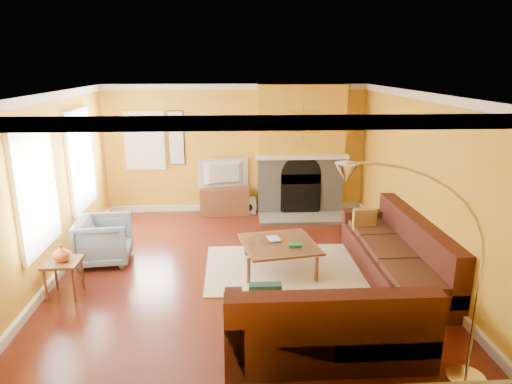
{
  "coord_description": "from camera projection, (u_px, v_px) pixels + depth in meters",
  "views": [
    {
      "loc": [
        -0.12,
        -6.58,
        3.09
      ],
      "look_at": [
        0.28,
        0.4,
        1.12
      ],
      "focal_mm": 32.0,
      "sensor_mm": 36.0,
      "label": 1
    }
  ],
  "objects": [
    {
      "name": "subwoofer",
      "position": [
        248.0,
        205.0,
        9.83
      ],
      "size": [
        0.31,
        0.31,
        0.31
      ],
      "primitive_type": "cube",
      "color": "white",
      "rests_on": "floor"
    },
    {
      "name": "wall_right",
      "position": [
        420.0,
        182.0,
        6.95
      ],
      "size": [
        0.02,
        6.0,
        2.7
      ],
      "primitive_type": "cube",
      "color": "gold",
      "rests_on": "ground"
    },
    {
      "name": "arc_lamp",
      "position": [
        416.0,
        281.0,
        4.26
      ],
      "size": [
        1.43,
        0.36,
        2.26
      ],
      "primitive_type": null,
      "color": "silver",
      "rests_on": "floor"
    },
    {
      "name": "book",
      "position": [
        268.0,
        239.0,
        7.13
      ],
      "size": [
        0.22,
        0.27,
        0.02
      ],
      "primitive_type": "imported",
      "rotation": [
        0.0,
        0.0,
        0.19
      ],
      "color": "white",
      "rests_on": "coffee_table"
    },
    {
      "name": "wall_back",
      "position": [
        236.0,
        149.0,
        9.69
      ],
      "size": [
        5.5,
        0.02,
        2.7
      ],
      "primitive_type": "cube",
      "color": "gold",
      "rests_on": "ground"
    },
    {
      "name": "ceiling",
      "position": [
        238.0,
        92.0,
        6.43
      ],
      "size": [
        5.5,
        6.0,
        0.02
      ],
      "primitive_type": "cube",
      "color": "white",
      "rests_on": "ground"
    },
    {
      "name": "crown_molding",
      "position": [
        238.0,
        97.0,
        6.45
      ],
      "size": [
        5.5,
        6.0,
        0.12
      ],
      "primitive_type": null,
      "color": "white",
      "rests_on": "ceiling"
    },
    {
      "name": "side_table",
      "position": [
        64.0,
        278.0,
        6.26
      ],
      "size": [
        0.47,
        0.47,
        0.51
      ],
      "primitive_type": null,
      "rotation": [
        0.0,
        0.0,
        0.01
      ],
      "color": "brown",
      "rests_on": "floor"
    },
    {
      "name": "armchair",
      "position": [
        104.0,
        240.0,
        7.28
      ],
      "size": [
        0.89,
        0.86,
        0.75
      ],
      "primitive_type": "imported",
      "rotation": [
        0.0,
        0.0,
        1.65
      ],
      "color": "gray",
      "rests_on": "floor"
    },
    {
      "name": "rug",
      "position": [
        283.0,
        268.0,
        7.16
      ],
      "size": [
        2.4,
        1.8,
        0.02
      ],
      "primitive_type": "cube",
      "color": "beige",
      "rests_on": "floor"
    },
    {
      "name": "floor",
      "position": [
        240.0,
        268.0,
        7.17
      ],
      "size": [
        5.5,
        6.0,
        0.02
      ],
      "primitive_type": "cube",
      "color": "maroon",
      "rests_on": "ground"
    },
    {
      "name": "media_console",
      "position": [
        225.0,
        201.0,
        9.72
      ],
      "size": [
        1.03,
        0.46,
        0.57
      ],
      "primitive_type": "cube",
      "color": "brown",
      "rests_on": "floor"
    },
    {
      "name": "window_left_far",
      "position": [
        35.0,
        189.0,
        6.03
      ],
      "size": [
        0.06,
        1.22,
        1.72
      ],
      "primitive_type": "cube",
      "color": "white",
      "rests_on": "wall_left"
    },
    {
      "name": "tv",
      "position": [
        224.0,
        174.0,
        9.56
      ],
      "size": [
        1.08,
        0.35,
        0.62
      ],
      "primitive_type": "imported",
      "rotation": [
        0.0,
        0.0,
        3.34
      ],
      "color": "black",
      "rests_on": "media_console"
    },
    {
      "name": "wall_art",
      "position": [
        176.0,
        138.0,
        9.52
      ],
      "size": [
        0.34,
        0.04,
        1.14
      ],
      "primitive_type": "cube",
      "color": "white",
      "rests_on": "wall_back"
    },
    {
      "name": "sectional_sofa",
      "position": [
        333.0,
        262.0,
        6.3
      ],
      "size": [
        2.96,
        3.71,
        0.9
      ],
      "primitive_type": null,
      "color": "#481E17",
      "rests_on": "floor"
    },
    {
      "name": "wall_front",
      "position": [
        247.0,
        274.0,
        3.91
      ],
      "size": [
        5.5,
        0.02,
        2.7
      ],
      "primitive_type": "cube",
      "color": "gold",
      "rests_on": "ground"
    },
    {
      "name": "fireplace",
      "position": [
        300.0,
        150.0,
        9.57
      ],
      "size": [
        1.8,
        0.4,
        2.7
      ],
      "primitive_type": null,
      "color": "gray",
      "rests_on": "floor"
    },
    {
      "name": "hearth",
      "position": [
        303.0,
        218.0,
        9.4
      ],
      "size": [
        1.8,
        0.7,
        0.06
      ],
      "primitive_type": "cube",
      "color": "gray",
      "rests_on": "floor"
    },
    {
      "name": "wall_left",
      "position": [
        50.0,
        188.0,
        6.65
      ],
      "size": [
        0.02,
        6.0,
        2.7
      ],
      "primitive_type": "cube",
      "color": "gold",
      "rests_on": "ground"
    },
    {
      "name": "mantel",
      "position": [
        302.0,
        157.0,
        9.36
      ],
      "size": [
        1.92,
        0.22,
        0.08
      ],
      "primitive_type": "cube",
      "color": "white",
      "rests_on": "fireplace"
    },
    {
      "name": "sunburst",
      "position": [
        303.0,
        123.0,
        9.18
      ],
      "size": [
        0.7,
        0.04,
        0.7
      ],
      "primitive_type": null,
      "color": "olive",
      "rests_on": "fireplace"
    },
    {
      "name": "vase",
      "position": [
        61.0,
        253.0,
        6.16
      ],
      "size": [
        0.24,
        0.24,
        0.24
      ],
      "primitive_type": "imported",
      "rotation": [
        0.0,
        0.0,
        -0.05
      ],
      "color": "orange",
      "rests_on": "side_table"
    },
    {
      "name": "window_left_near",
      "position": [
        80.0,
        160.0,
        7.86
      ],
      "size": [
        0.06,
        1.22,
        1.72
      ],
      "primitive_type": "cube",
      "color": "white",
      "rests_on": "wall_left"
    },
    {
      "name": "coffee_table",
      "position": [
        279.0,
        256.0,
        7.09
      ],
      "size": [
        1.28,
        1.28,
        0.44
      ],
      "primitive_type": null,
      "rotation": [
        0.0,
        0.0,
        0.17
      ],
      "color": "white",
      "rests_on": "floor"
    },
    {
      "name": "baseboard",
      "position": [
        240.0,
        264.0,
        7.15
      ],
      "size": [
        5.5,
        6.0,
        0.12
      ],
      "primitive_type": null,
      "color": "white",
      "rests_on": "floor"
    },
    {
      "name": "window_back",
      "position": [
        145.0,
        141.0,
        9.49
      ],
      "size": [
        0.82,
        0.06,
        1.22
      ],
      "primitive_type": "cube",
      "color": "white",
      "rests_on": "wall_back"
    }
  ]
}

